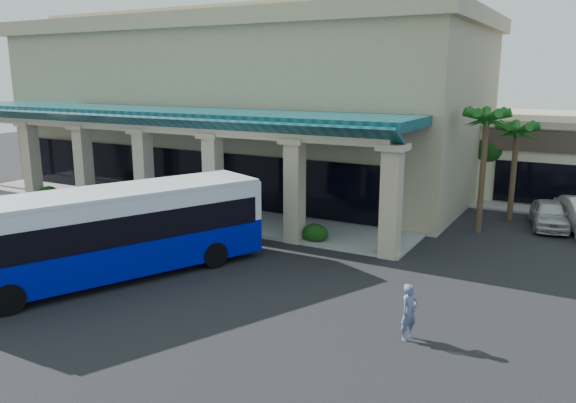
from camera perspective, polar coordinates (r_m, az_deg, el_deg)
The scene contains 9 objects.
ground at distance 22.37m, azimuth -9.20°, elevation -6.89°, with size 110.00×110.00×0.00m, color black.
main_building at distance 38.79m, azimuth -4.09°, elevation 10.10°, with size 30.80×14.80×11.35m, color tan, non-canonical shape.
arcade at distance 31.80m, azimuth -13.14°, elevation 4.10°, with size 30.00×6.20×5.70m, color #0A363D, non-canonical shape.
palm_0 at distance 28.13m, azimuth 19.21°, elevation 3.55°, with size 2.40×2.40×6.60m, color #154D14, non-canonical shape.
palm_1 at distance 30.98m, azimuth 21.98°, elevation 3.37°, with size 2.40×2.40×5.80m, color #154D14, non-canonical shape.
broadleaf_tree at distance 36.23m, azimuth 19.84°, elevation 3.99°, with size 2.60×2.60×4.81m, color black, non-canonical shape.
transit_bus at distance 21.80m, azimuth -17.28°, elevation -3.22°, with size 2.80×12.02×3.36m, color #020DA5, non-canonical shape.
pedestrian at distance 16.71m, azimuth 12.21°, elevation -10.92°, with size 0.61×0.40×1.67m, color slate.
car_silver at distance 30.71m, azimuth 25.01°, elevation -1.19°, with size 1.64×4.07×1.39m, color #B7B7B7.
Camera 1 is at (13.24, -16.41, 7.47)m, focal length 35.00 mm.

